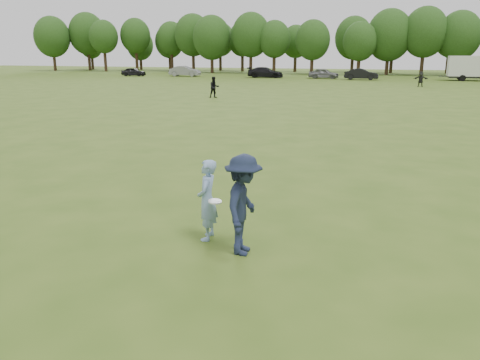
% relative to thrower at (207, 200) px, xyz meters
% --- Properties ---
extents(ground, '(200.00, 200.00, 0.00)m').
position_rel_thrower_xyz_m(ground, '(-0.37, -0.24, -0.84)').
color(ground, '#395417').
rests_on(ground, ground).
extents(thrower, '(0.48, 0.66, 1.68)m').
position_rel_thrower_xyz_m(thrower, '(0.00, 0.00, 0.00)').
color(thrower, '#83A2CA').
rests_on(thrower, ground).
extents(defender, '(0.81, 1.30, 1.95)m').
position_rel_thrower_xyz_m(defender, '(0.91, -0.46, 0.13)').
color(defender, '#1A233A').
rests_on(defender, ground).
extents(player_far_a, '(1.07, 1.04, 1.74)m').
position_rel_thrower_xyz_m(player_far_a, '(-10.71, 28.77, 0.03)').
color(player_far_a, black).
rests_on(player_far_a, ground).
extents(player_far_d, '(1.58, 0.67, 1.66)m').
position_rel_thrower_xyz_m(player_far_d, '(6.45, 47.53, -0.01)').
color(player_far_d, '#272727').
rests_on(player_far_d, ground).
extents(car_a, '(3.90, 1.72, 1.31)m').
position_rel_thrower_xyz_m(car_a, '(-35.54, 58.50, -0.19)').
color(car_a, black).
rests_on(car_a, ground).
extents(car_b, '(4.95, 2.14, 1.58)m').
position_rel_thrower_xyz_m(car_b, '(-27.38, 59.97, -0.05)').
color(car_b, gray).
rests_on(car_b, ground).
extents(car_d, '(5.42, 2.57, 1.53)m').
position_rel_thrower_xyz_m(car_d, '(-14.48, 60.10, -0.08)').
color(car_d, black).
rests_on(car_d, ground).
extents(car_e, '(4.36, 1.96, 1.45)m').
position_rel_thrower_xyz_m(car_e, '(-5.90, 60.22, -0.11)').
color(car_e, slate).
rests_on(car_e, ground).
extents(car_f, '(4.55, 1.61, 1.50)m').
position_rel_thrower_xyz_m(car_f, '(-0.62, 58.96, -0.09)').
color(car_f, black).
rests_on(car_f, ground).
extents(disc_in_play, '(0.29, 0.29, 0.06)m').
position_rel_thrower_xyz_m(disc_in_play, '(0.25, -0.20, 0.06)').
color(disc_in_play, white).
rests_on(disc_in_play, ground).
extents(treeline, '(130.35, 18.39, 11.74)m').
position_rel_thrower_xyz_m(treeline, '(2.44, 76.66, 5.42)').
color(treeline, '#332114').
rests_on(treeline, ground).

